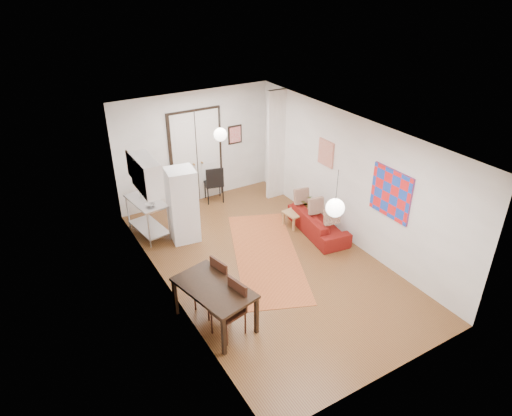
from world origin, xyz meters
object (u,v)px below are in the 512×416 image
kitchen_counter (147,213)px  dining_chair_near (207,282)px  dining_table (214,291)px  black_side_chair (212,179)px  sofa (318,223)px  coffee_table (301,212)px  fridge (183,205)px  dining_chair_far (225,304)px

kitchen_counter → dining_chair_near: size_ratio=1.23×
dining_table → black_side_chair: (2.06, 4.36, -0.12)m
sofa → coffee_table: 0.58m
dining_table → fridge: bearing=77.5°
kitchen_counter → coffee_table: bearing=-30.8°
coffee_table → kitchen_counter: 3.62m
dining_chair_far → black_side_chair: bearing=143.7°
kitchen_counter → dining_table: bearing=-98.0°
dining_chair_near → black_side_chair: size_ratio=0.98×
dining_table → dining_chair_near: dining_chair_near is taller
dining_chair_far → dining_chair_near: bearing=166.9°
dining_chair_far → fridge: bearing=156.8°
kitchen_counter → fridge: fridge is taller
fridge → dining_chair_far: fridge is taller
kitchen_counter → dining_table: (0.00, -3.50, 0.15)m
coffee_table → sofa: bearing=-79.4°
dining_chair_near → black_side_chair: bearing=140.1°
sofa → dining_table: (-3.44, -1.54, 0.45)m
fridge → black_side_chair: size_ratio=1.71×
sofa → fridge: size_ratio=1.05×
coffee_table → kitchen_counter: size_ratio=0.71×
sofa → black_side_chair: size_ratio=1.80×
coffee_table → dining_table: 3.96m
dining_table → black_side_chair: black_side_chair is taller
coffee_table → black_side_chair: size_ratio=0.86×
black_side_chair → coffee_table: bearing=133.6°
dining_table → dining_chair_far: 0.30m
sofa → dining_chair_near: bearing=115.9°
fridge → dining_table: size_ratio=1.08×
kitchen_counter → black_side_chair: bearing=14.7°
dining_table → dining_chair_near: size_ratio=1.61×
sofa → dining_table: bearing=122.1°
kitchen_counter → black_side_chair: (2.06, 0.86, 0.03)m
dining_chair_near → black_side_chair: black_side_chair is taller
dining_chair_far → dining_table: bearing=-174.8°
kitchen_counter → fridge: bearing=-51.1°
fridge → black_side_chair: 2.05m
coffee_table → dining_table: size_ratio=0.55×
sofa → fridge: fridge is taller
sofa → black_side_chair: (-1.38, 2.82, 0.33)m
dining_table → dining_chair_far: size_ratio=1.61×
fridge → dining_chair_near: size_ratio=1.74×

